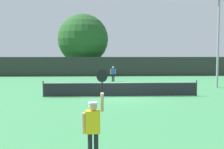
{
  "coord_description": "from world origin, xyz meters",
  "views": [
    {
      "loc": [
        -1.46,
        -18.32,
        2.87
      ],
      "look_at": [
        -0.49,
        2.31,
        1.3
      ],
      "focal_mm": 44.5,
      "sensor_mm": 36.0,
      "label": 1
    }
  ],
  "objects_px": {
    "player_serving": "(93,123)",
    "parked_car_mid": "(124,67)",
    "player_receiving": "(113,72)",
    "parked_car_near": "(57,67)",
    "tennis_ball": "(76,98)",
    "large_tree": "(83,39)",
    "parked_car_far": "(153,67)",
    "light_pole": "(218,36)"
  },
  "relations": [
    {
      "from": "player_receiving",
      "to": "parked_car_near",
      "type": "height_order",
      "value": "parked_car_near"
    },
    {
      "from": "light_pole",
      "to": "parked_car_mid",
      "type": "bearing_deg",
      "value": 105.8
    },
    {
      "from": "large_tree",
      "to": "parked_car_mid",
      "type": "distance_m",
      "value": 8.99
    },
    {
      "from": "large_tree",
      "to": "parked_car_far",
      "type": "height_order",
      "value": "large_tree"
    },
    {
      "from": "parked_car_mid",
      "to": "player_receiving",
      "type": "bearing_deg",
      "value": -103.27
    },
    {
      "from": "player_serving",
      "to": "player_receiving",
      "type": "height_order",
      "value": "player_serving"
    },
    {
      "from": "light_pole",
      "to": "large_tree",
      "type": "relative_size",
      "value": 0.91
    },
    {
      "from": "light_pole",
      "to": "parked_car_mid",
      "type": "relative_size",
      "value": 1.76
    },
    {
      "from": "parked_car_mid",
      "to": "tennis_ball",
      "type": "bearing_deg",
      "value": -105.82
    },
    {
      "from": "player_serving",
      "to": "light_pole",
      "type": "bearing_deg",
      "value": 57.33
    },
    {
      "from": "parked_car_near",
      "to": "parked_car_far",
      "type": "distance_m",
      "value": 14.57
    },
    {
      "from": "tennis_ball",
      "to": "parked_car_far",
      "type": "distance_m",
      "value": 25.67
    },
    {
      "from": "player_receiving",
      "to": "player_serving",
      "type": "bearing_deg",
      "value": 85.68
    },
    {
      "from": "parked_car_mid",
      "to": "parked_car_far",
      "type": "relative_size",
      "value": 1.01
    },
    {
      "from": "player_serving",
      "to": "parked_car_far",
      "type": "bearing_deg",
      "value": 76.39
    },
    {
      "from": "large_tree",
      "to": "parked_car_mid",
      "type": "relative_size",
      "value": 1.93
    },
    {
      "from": "player_serving",
      "to": "parked_car_mid",
      "type": "distance_m",
      "value": 37.17
    },
    {
      "from": "large_tree",
      "to": "parked_car_mid",
      "type": "bearing_deg",
      "value": 39.26
    },
    {
      "from": "tennis_ball",
      "to": "large_tree",
      "type": "height_order",
      "value": "large_tree"
    },
    {
      "from": "player_receiving",
      "to": "light_pole",
      "type": "relative_size",
      "value": 0.2
    },
    {
      "from": "player_receiving",
      "to": "tennis_ball",
      "type": "xyz_separation_m",
      "value": [
        -2.91,
        -10.56,
        -0.9
      ]
    },
    {
      "from": "player_serving",
      "to": "player_receiving",
      "type": "bearing_deg",
      "value": 85.68
    },
    {
      "from": "light_pole",
      "to": "tennis_ball",
      "type": "bearing_deg",
      "value": -155.41
    },
    {
      "from": "tennis_ball",
      "to": "parked_car_far",
      "type": "bearing_deg",
      "value": 67.95
    },
    {
      "from": "tennis_ball",
      "to": "light_pole",
      "type": "xyz_separation_m",
      "value": [
        11.45,
        5.24,
        4.33
      ]
    },
    {
      "from": "player_receiving",
      "to": "parked_car_far",
      "type": "height_order",
      "value": "parked_car_far"
    },
    {
      "from": "light_pole",
      "to": "parked_car_near",
      "type": "xyz_separation_m",
      "value": [
        -16.36,
        19.26,
        -3.59
      ]
    },
    {
      "from": "light_pole",
      "to": "parked_car_far",
      "type": "height_order",
      "value": "light_pole"
    },
    {
      "from": "parked_car_near",
      "to": "large_tree",
      "type": "bearing_deg",
      "value": -32.15
    },
    {
      "from": "player_receiving",
      "to": "parked_car_near",
      "type": "distance_m",
      "value": 15.98
    },
    {
      "from": "tennis_ball",
      "to": "large_tree",
      "type": "relative_size",
      "value": 0.01
    },
    {
      "from": "parked_car_far",
      "to": "player_receiving",
      "type": "bearing_deg",
      "value": -118.99
    },
    {
      "from": "player_serving",
      "to": "parked_car_mid",
      "type": "bearing_deg",
      "value": 83.6
    },
    {
      "from": "player_serving",
      "to": "large_tree",
      "type": "relative_size",
      "value": 0.29
    },
    {
      "from": "light_pole",
      "to": "parked_car_mid",
      "type": "distance_m",
      "value": 22.26
    },
    {
      "from": "player_serving",
      "to": "player_receiving",
      "type": "relative_size",
      "value": 1.59
    },
    {
      "from": "tennis_ball",
      "to": "large_tree",
      "type": "xyz_separation_m",
      "value": [
        -0.74,
        21.31,
        4.82
      ]
    },
    {
      "from": "player_serving",
      "to": "parked_car_mid",
      "type": "height_order",
      "value": "player_serving"
    },
    {
      "from": "player_receiving",
      "to": "parked_car_far",
      "type": "xyz_separation_m",
      "value": [
        6.72,
        13.22,
        -0.16
      ]
    },
    {
      "from": "parked_car_mid",
      "to": "parked_car_far",
      "type": "xyz_separation_m",
      "value": [
        4.17,
        -2.59,
        0.0
      ]
    },
    {
      "from": "player_receiving",
      "to": "parked_car_near",
      "type": "bearing_deg",
      "value": -60.67
    },
    {
      "from": "tennis_ball",
      "to": "parked_car_mid",
      "type": "bearing_deg",
      "value": 78.3
    }
  ]
}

